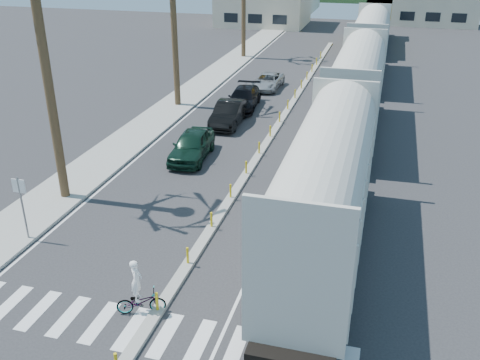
% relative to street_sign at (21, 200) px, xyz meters
% --- Properties ---
extents(ground, '(140.00, 140.00, 0.00)m').
position_rel_street_sign_xyz_m(ground, '(7.30, -2.00, -1.97)').
color(ground, '#28282B').
rests_on(ground, ground).
extents(sidewalk, '(3.00, 90.00, 0.15)m').
position_rel_street_sign_xyz_m(sidewalk, '(-1.20, 23.00, -1.90)').
color(sidewalk, gray).
rests_on(sidewalk, ground).
extents(rails, '(1.56, 100.00, 0.06)m').
position_rel_street_sign_xyz_m(rails, '(12.30, 26.00, -1.94)').
color(rails, black).
rests_on(rails, ground).
extents(median, '(0.45, 60.00, 0.85)m').
position_rel_street_sign_xyz_m(median, '(7.30, 17.96, -1.88)').
color(median, gray).
rests_on(median, ground).
extents(crosswalk, '(14.00, 2.20, 0.01)m').
position_rel_street_sign_xyz_m(crosswalk, '(7.30, -4.00, -1.97)').
color(crosswalk, silver).
rests_on(crosswalk, ground).
extents(lane_markings, '(9.42, 90.00, 0.01)m').
position_rel_street_sign_xyz_m(lane_markings, '(5.15, 23.00, -1.97)').
color(lane_markings, silver).
rests_on(lane_markings, ground).
extents(freight_train, '(3.00, 60.94, 5.85)m').
position_rel_street_sign_xyz_m(freight_train, '(12.30, 22.54, 0.93)').
color(freight_train, beige).
rests_on(freight_train, ground).
extents(street_sign, '(0.60, 0.08, 3.00)m').
position_rel_street_sign_xyz_m(street_sign, '(0.00, 0.00, 0.00)').
color(street_sign, slate).
rests_on(street_sign, ground).
extents(car_lead, '(2.61, 5.07, 1.63)m').
position_rel_street_sign_xyz_m(car_lead, '(3.63, 10.52, -1.15)').
color(car_lead, black).
rests_on(car_lead, ground).
extents(car_second, '(2.02, 4.96, 1.60)m').
position_rel_street_sign_xyz_m(car_second, '(3.97, 16.88, -1.17)').
color(car_second, black).
rests_on(car_second, ground).
extents(car_third, '(2.91, 5.53, 1.51)m').
position_rel_street_sign_xyz_m(car_third, '(3.95, 20.81, -1.22)').
color(car_third, black).
rests_on(car_third, ground).
extents(car_rear, '(2.38, 4.70, 1.27)m').
position_rel_street_sign_xyz_m(car_rear, '(4.48, 26.66, -1.34)').
color(car_rear, '#A4A6A9').
rests_on(car_rear, ground).
extents(cyclist, '(1.76, 2.11, 2.11)m').
position_rel_street_sign_xyz_m(cyclist, '(6.73, -3.11, -1.32)').
color(cyclist, '#9EA0A5').
rests_on(cyclist, ground).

